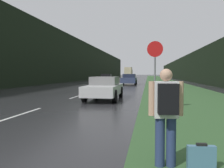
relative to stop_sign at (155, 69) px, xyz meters
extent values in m
cube|color=#33562D|center=(2.35, 31.06, -1.71)|extent=(6.00, 240.00, 0.02)
cube|color=silver|center=(-4.97, -1.53, -1.71)|extent=(0.12, 3.00, 0.01)
cube|color=silver|center=(-4.97, 5.47, -1.71)|extent=(0.12, 3.00, 0.01)
cube|color=silver|center=(-4.97, 12.47, -1.71)|extent=(0.12, 3.00, 0.01)
cube|color=black|center=(-15.30, 41.06, 2.58)|extent=(2.00, 140.00, 8.59)
cube|color=black|center=(8.35, 41.06, 0.92)|extent=(2.00, 140.00, 5.29)
cylinder|color=slate|center=(0.00, 0.00, -0.62)|extent=(0.07, 0.07, 2.20)
cylinder|color=#B71414|center=(0.00, 0.00, 0.80)|extent=(0.64, 0.02, 0.64)
cylinder|color=navy|center=(-0.07, -5.92, -1.31)|extent=(0.16, 0.16, 0.82)
cylinder|color=navy|center=(0.11, -5.90, -1.31)|extent=(0.16, 0.16, 0.82)
cube|color=white|center=(0.02, -5.91, -0.61)|extent=(0.39, 0.25, 0.59)
sphere|color=tan|center=(0.02, -5.91, -0.21)|extent=(0.20, 0.20, 0.20)
cylinder|color=tan|center=(-0.22, -5.93, -0.59)|extent=(0.09, 0.09, 0.56)
cylinder|color=tan|center=(0.25, -5.88, -0.59)|extent=(0.09, 0.09, 0.56)
cube|color=black|center=(0.04, -6.10, -0.58)|extent=(0.32, 0.21, 0.47)
cube|color=teal|center=(0.57, -5.93, -1.52)|extent=(0.45, 0.14, 0.39)
cube|color=black|center=(0.57, -5.93, -1.31)|extent=(0.17, 0.09, 0.04)
cube|color=#BCBCBC|center=(-2.81, 3.83, -1.13)|extent=(1.72, 4.62, 0.55)
cube|color=slate|center=(-2.81, 4.06, -0.62)|extent=(1.46, 2.08, 0.47)
cylinder|color=black|center=(-2.00, 2.39, -1.37)|extent=(0.20, 0.69, 0.69)
cylinder|color=black|center=(-3.63, 2.39, -1.37)|extent=(0.20, 0.69, 0.69)
cylinder|color=black|center=(-2.00, 5.26, -1.37)|extent=(0.20, 0.69, 0.69)
cylinder|color=black|center=(-3.63, 5.26, -1.37)|extent=(0.20, 0.69, 0.69)
cube|color=#2D3856|center=(-2.81, 22.06, -1.09)|extent=(1.90, 4.57, 0.68)
cube|color=#1B2134|center=(-2.81, 22.29, -0.50)|extent=(1.61, 2.06, 0.50)
cylinder|color=black|center=(-1.91, 20.65, -1.40)|extent=(0.20, 0.64, 0.64)
cylinder|color=black|center=(-3.71, 20.65, -1.40)|extent=(0.20, 0.64, 0.64)
cylinder|color=black|center=(-1.91, 23.48, -1.40)|extent=(0.20, 0.64, 0.64)
cylinder|color=black|center=(-3.71, 23.48, -1.40)|extent=(0.20, 0.64, 0.64)
cube|color=black|center=(-7.14, 29.35, -1.07)|extent=(1.82, 4.49, 0.68)
cube|color=black|center=(-7.14, 29.12, -0.51)|extent=(1.54, 2.02, 0.44)
cylinder|color=black|center=(-8.00, 30.74, -1.37)|extent=(0.20, 0.69, 0.69)
cylinder|color=black|center=(-6.27, 30.74, -1.37)|extent=(0.20, 0.69, 0.69)
cylinder|color=black|center=(-8.00, 27.95, -1.37)|extent=(0.20, 0.69, 0.69)
cylinder|color=black|center=(-6.27, 27.95, -1.37)|extent=(0.20, 0.69, 0.69)
cube|color=#6E684F|center=(-7.14, 76.73, -0.08)|extent=(2.29, 2.56, 2.46)
cube|color=tan|center=(-7.14, 72.93, 0.33)|extent=(2.41, 5.03, 3.28)
cylinder|color=black|center=(-8.28, 76.47, -1.27)|extent=(0.28, 0.90, 0.90)
cylinder|color=black|center=(-5.99, 76.47, -1.27)|extent=(0.28, 0.90, 0.90)
cylinder|color=black|center=(-8.28, 71.68, -1.27)|extent=(0.28, 0.90, 0.90)
cylinder|color=black|center=(-5.99, 71.68, -1.27)|extent=(0.28, 0.90, 0.90)
camera|label=1|loc=(-0.27, -9.80, -0.19)|focal=38.00mm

